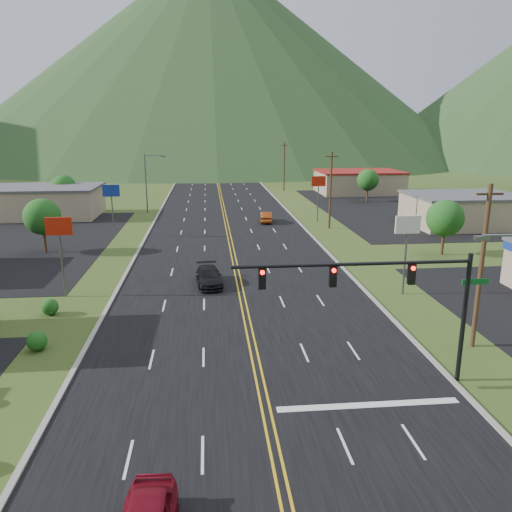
{
  "coord_description": "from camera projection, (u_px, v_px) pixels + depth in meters",
  "views": [
    {
      "loc": [
        -2.53,
        -8.95,
        13.14
      ],
      "look_at": [
        0.69,
        24.06,
        4.5
      ],
      "focal_mm": 35.0,
      "sensor_mm": 36.0,
      "label": 1
    }
  ],
  "objects": [
    {
      "name": "traffic_signal",
      "position": [
        391.0,
        288.0,
        24.91
      ],
      "size": [
        13.1,
        0.43,
        7.0
      ],
      "color": "black",
      "rests_on": "ground"
    },
    {
      "name": "streetlight_west",
      "position": [
        148.0,
        179.0,
        77.19
      ],
      "size": [
        3.28,
        0.25,
        9.0
      ],
      "color": "#59595E",
      "rests_on": "ground"
    },
    {
      "name": "building_west_far",
      "position": [
        37.0,
        202.0,
        74.46
      ],
      "size": [
        18.4,
        11.4,
        4.5
      ],
      "color": "tan",
      "rests_on": "ground"
    },
    {
      "name": "building_east_mid",
      "position": [
        463.0,
        210.0,
        67.6
      ],
      "size": [
        14.4,
        11.4,
        4.3
      ],
      "color": "tan",
      "rests_on": "ground"
    },
    {
      "name": "building_east_far",
      "position": [
        359.0,
        182.0,
        100.91
      ],
      "size": [
        16.4,
        12.4,
        4.5
      ],
      "color": "tan",
      "rests_on": "ground"
    },
    {
      "name": "pole_sign_west_a",
      "position": [
        59.0,
        234.0,
        38.47
      ],
      "size": [
        2.0,
        0.18,
        6.4
      ],
      "color": "#59595E",
      "rests_on": "ground"
    },
    {
      "name": "pole_sign_west_b",
      "position": [
        111.0,
        196.0,
        59.66
      ],
      "size": [
        2.0,
        0.18,
        6.4
      ],
      "color": "#59595E",
      "rests_on": "ground"
    },
    {
      "name": "pole_sign_east_a",
      "position": [
        407.0,
        233.0,
        39.08
      ],
      "size": [
        2.0,
        0.18,
        6.4
      ],
      "color": "#59595E",
      "rests_on": "ground"
    },
    {
      "name": "pole_sign_east_b",
      "position": [
        318.0,
        186.0,
        69.9
      ],
      "size": [
        2.0,
        0.18,
        6.4
      ],
      "color": "#59595E",
      "rests_on": "ground"
    },
    {
      "name": "tree_west_a",
      "position": [
        42.0,
        217.0,
        52.65
      ],
      "size": [
        3.84,
        3.84,
        5.82
      ],
      "color": "#382314",
      "rests_on": "ground"
    },
    {
      "name": "tree_west_b",
      "position": [
        64.0,
        187.0,
        78.19
      ],
      "size": [
        3.84,
        3.84,
        5.82
      ],
      "color": "#382314",
      "rests_on": "ground"
    },
    {
      "name": "tree_east_a",
      "position": [
        445.0,
        218.0,
        51.78
      ],
      "size": [
        3.84,
        3.84,
        5.82
      ],
      "color": "#382314",
      "rests_on": "ground"
    },
    {
      "name": "tree_east_b",
      "position": [
        368.0,
        180.0,
        88.76
      ],
      "size": [
        3.84,
        3.84,
        5.82
      ],
      "color": "#382314",
      "rests_on": "ground"
    },
    {
      "name": "utility_pole_a",
      "position": [
        481.0,
        266.0,
        29.48
      ],
      "size": [
        1.6,
        0.28,
        10.0
      ],
      "color": "#382314",
      "rests_on": "ground"
    },
    {
      "name": "utility_pole_b",
      "position": [
        331.0,
        190.0,
        65.12
      ],
      "size": [
        1.6,
        0.28,
        10.0
      ],
      "color": "#382314",
      "rests_on": "ground"
    },
    {
      "name": "utility_pole_c",
      "position": [
        284.0,
        166.0,
        103.64
      ],
      "size": [
        1.6,
        0.28,
        10.0
      ],
      "color": "#382314",
      "rests_on": "ground"
    },
    {
      "name": "utility_pole_d",
      "position": [
        263.0,
        155.0,
        142.17
      ],
      "size": [
        1.6,
        0.28,
        10.0
      ],
      "color": "#382314",
      "rests_on": "ground"
    },
    {
      "name": "mountain_n",
      "position": [
        210.0,
        56.0,
        213.35
      ],
      "size": [
        220.0,
        220.0,
        85.0
      ],
      "primitive_type": "cone",
      "color": "#1E3E1C",
      "rests_on": "ground"
    },
    {
      "name": "car_dark_mid",
      "position": [
        209.0,
        277.0,
        42.39
      ],
      "size": [
        2.47,
        5.19,
        1.46
      ],
      "primitive_type": "imported",
      "rotation": [
        0.0,
        0.0,
        0.08
      ],
      "color": "black",
      "rests_on": "ground"
    },
    {
      "name": "car_red_far",
      "position": [
        266.0,
        217.0,
        70.2
      ],
      "size": [
        2.12,
        4.69,
        1.49
      ],
      "primitive_type": "imported",
      "rotation": [
        0.0,
        0.0,
        3.02
      ],
      "color": "#9B3D10",
      "rests_on": "ground"
    }
  ]
}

